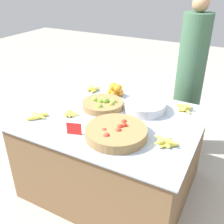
{
  "coord_description": "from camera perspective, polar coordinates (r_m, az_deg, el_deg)",
  "views": [
    {
      "loc": [
        0.9,
        -1.69,
        1.81
      ],
      "look_at": [
        0.0,
        0.0,
        0.79
      ],
      "focal_mm": 42.0,
      "sensor_mm": 36.0,
      "label": 1
    }
  ],
  "objects": [
    {
      "name": "ground_plane",
      "position": [
        2.64,
        -0.0,
        -15.26
      ],
      "size": [
        12.0,
        12.0,
        0.0
      ],
      "primitive_type": "plane",
      "color": "#ADA599"
    },
    {
      "name": "market_table",
      "position": [
        2.4,
        -0.0,
        -8.84
      ],
      "size": [
        1.44,
        1.16,
        0.74
      ],
      "color": "brown",
      "rests_on": "ground_plane"
    },
    {
      "name": "lime_bowl",
      "position": [
        2.34,
        -1.96,
        1.72
      ],
      "size": [
        0.37,
        0.37,
        0.1
      ],
      "color": "olive",
      "rests_on": "market_table"
    },
    {
      "name": "tomato_basket",
      "position": [
        1.93,
        0.9,
        -4.45
      ],
      "size": [
        0.46,
        0.46,
        0.1
      ],
      "color": "olive",
      "rests_on": "market_table"
    },
    {
      "name": "orange_pile",
      "position": [
        2.56,
        0.69,
        4.69
      ],
      "size": [
        0.16,
        0.14,
        0.14
      ],
      "color": "orange",
      "rests_on": "market_table"
    },
    {
      "name": "metal_bowl",
      "position": [
        2.3,
        7.15,
        1.19
      ],
      "size": [
        0.35,
        0.35,
        0.08
      ],
      "color": "silver",
      "rests_on": "market_table"
    },
    {
      "name": "price_sign",
      "position": [
        1.97,
        -8.26,
        -3.64
      ],
      "size": [
        0.11,
        0.04,
        0.1
      ],
      "rotation": [
        0.0,
        0.0,
        0.31
      ],
      "color": "red",
      "rests_on": "market_table"
    },
    {
      "name": "banana_bunch_back_center",
      "position": [
        2.7,
        -4.23,
        5.16
      ],
      "size": [
        0.15,
        0.19,
        0.06
      ],
      "color": "#EFDB4C",
      "rests_on": "market_table"
    },
    {
      "name": "banana_bunch_front_left",
      "position": [
        2.38,
        15.36,
        0.93
      ],
      "size": [
        0.16,
        0.15,
        0.06
      ],
      "color": "#EFDB4C",
      "rests_on": "market_table"
    },
    {
      "name": "banana_bunch_front_center",
      "position": [
        2.26,
        -9.2,
        -0.29
      ],
      "size": [
        0.16,
        0.12,
        0.04
      ],
      "color": "#EFDB4C",
      "rests_on": "market_table"
    },
    {
      "name": "banana_bunch_middle_right",
      "position": [
        1.88,
        11.46,
        -6.41
      ],
      "size": [
        0.19,
        0.16,
        0.06
      ],
      "color": "#EFDB4C",
      "rests_on": "market_table"
    },
    {
      "name": "banana_bunch_middle_left",
      "position": [
        2.28,
        -15.95,
        -0.77
      ],
      "size": [
        0.19,
        0.18,
        0.03
      ],
      "color": "#EFDB4C",
      "rests_on": "market_table"
    },
    {
      "name": "vendor_person",
      "position": [
        2.86,
        16.34,
        5.55
      ],
      "size": [
        0.28,
        0.28,
        1.64
      ],
      "color": "#385B42",
      "rests_on": "ground_plane"
    }
  ]
}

